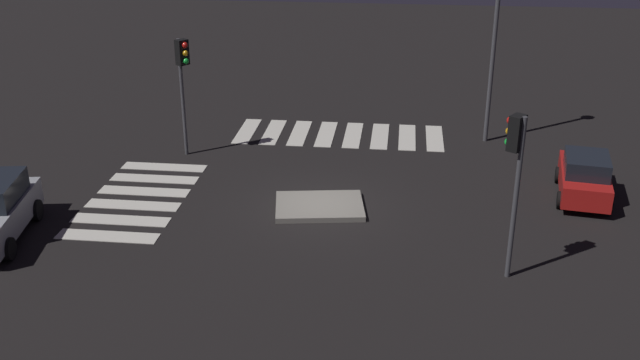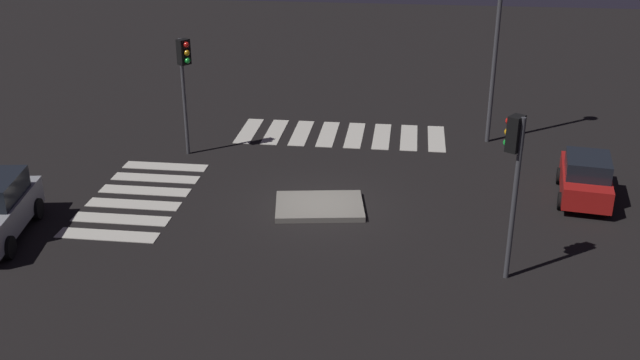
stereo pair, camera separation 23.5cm
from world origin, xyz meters
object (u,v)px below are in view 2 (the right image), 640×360
(traffic_island, at_px, (319,206))
(street_lamp, at_px, (500,3))
(traffic_light_east, at_px, (184,68))
(traffic_light_west, at_px, (514,158))
(car_red, at_px, (586,178))

(traffic_island, bearing_deg, street_lamp, -129.66)
(traffic_island, relative_size, traffic_light_east, 0.70)
(traffic_light_west, distance_m, street_lamp, 11.32)
(traffic_light_east, bearing_deg, traffic_light_west, 1.13)
(traffic_light_west, bearing_deg, traffic_light_east, -1.19)
(traffic_island, relative_size, car_red, 0.84)
(traffic_island, xyz_separation_m, traffic_light_east, (5.73, -4.36, 3.41))
(traffic_light_east, height_order, street_lamp, street_lamp)
(traffic_island, distance_m, street_lamp, 11.11)
(car_red, distance_m, traffic_light_east, 15.11)
(car_red, xyz_separation_m, traffic_light_east, (14.66, -2.43, 2.71))
(street_lamp, bearing_deg, traffic_island, 50.34)
(car_red, relative_size, street_lamp, 0.45)
(traffic_light_east, height_order, traffic_light_west, traffic_light_west)
(car_red, relative_size, traffic_light_west, 0.82)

